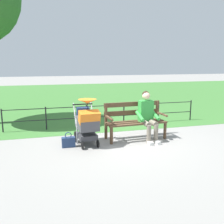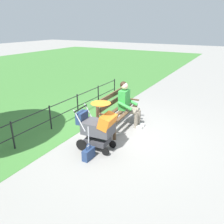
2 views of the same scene
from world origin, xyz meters
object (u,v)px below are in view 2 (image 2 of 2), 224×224
object	(u,v)px
park_bench	(116,109)
stroller	(98,126)
person_on_bench	(128,103)
handbag	(89,154)

from	to	relation	value
park_bench	stroller	size ratio (longest dim) A/B	1.41
park_bench	stroller	world-z (taller)	stroller
person_on_bench	handbag	distance (m)	2.13
handbag	person_on_bench	bearing A→B (deg)	-178.25
park_bench	handbag	bearing A→B (deg)	9.07
person_on_bench	stroller	xyz separation A→B (m)	(1.59, 0.03, -0.08)
stroller	handbag	distance (m)	0.66
park_bench	handbag	distance (m)	1.86
person_on_bench	stroller	size ratio (longest dim) A/B	1.11
park_bench	person_on_bench	size ratio (longest dim) A/B	1.27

